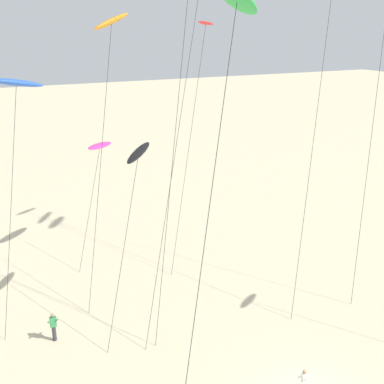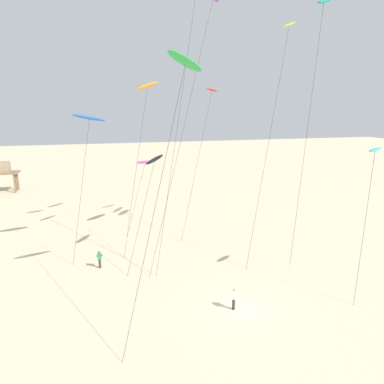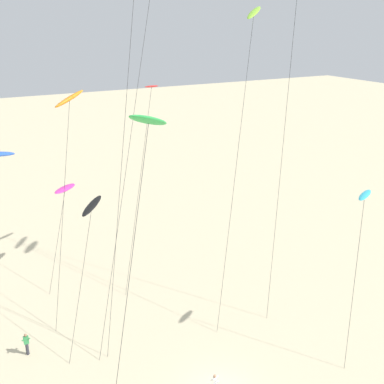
{
  "view_description": "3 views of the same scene",
  "coord_description": "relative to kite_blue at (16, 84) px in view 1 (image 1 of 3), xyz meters",
  "views": [
    {
      "loc": [
        -12.84,
        -14.11,
        16.42
      ],
      "look_at": [
        -0.78,
        10.71,
        6.92
      ],
      "focal_mm": 45.74,
      "sensor_mm": 36.0,
      "label": 1
    },
    {
      "loc": [
        -9.17,
        -20.51,
        14.33
      ],
      "look_at": [
        -0.89,
        9.36,
        6.73
      ],
      "focal_mm": 31.7,
      "sensor_mm": 36.0,
      "label": 2
    },
    {
      "loc": [
        -12.73,
        -20.23,
        22.03
      ],
      "look_at": [
        1.97,
        7.22,
        10.76
      ],
      "focal_mm": 45.24,
      "sensor_mm": 36.0,
      "label": 3
    }
  ],
  "objects": [
    {
      "name": "kite_flyer_middle",
      "position": [
        9.49,
        -13.04,
        -12.6
      ],
      "size": [
        0.68,
        0.69,
        1.67
      ],
      "color": "#33333D",
      "rests_on": "ground"
    },
    {
      "name": "kite_black",
      "position": [
        5.58,
        -2.77,
        -3.74
      ],
      "size": [
        4.4,
        4.25,
        10.24
      ],
      "color": "black",
      "rests_on": "ground"
    },
    {
      "name": "kite_flyer_nearest",
      "position": [
        0.11,
        -3.47,
        -12.6
      ],
      "size": [
        0.54,
        0.52,
        1.67
      ],
      "color": "#33333D",
      "rests_on": "ground"
    },
    {
      "name": "kite_orange",
      "position": [
        5.7,
        1.39,
        2.96
      ],
      "size": [
        4.72,
        4.18,
        17.27
      ],
      "color": "orange",
      "rests_on": "ground"
    },
    {
      "name": "kite_green",
      "position": [
        6.28,
        -11.53,
        3.64
      ],
      "size": [
        6.72,
        6.12,
        17.99
      ],
      "color": "green",
      "rests_on": "ground"
    },
    {
      "name": "kite_blue",
      "position": [
        0.0,
        0.0,
        0.0
      ],
      "size": [
        4.03,
        3.31,
        14.02
      ],
      "color": "blue",
      "rests_on": "ground"
    },
    {
      "name": "kite_magenta",
      "position": [
        5.88,
        6.22,
        -5.29
      ],
      "size": [
        4.13,
        4.1,
        8.55
      ],
      "color": "#D8339E",
      "rests_on": "ground"
    },
    {
      "name": "kite_red",
      "position": [
        13.65,
        5.09,
        2.56
      ],
      "size": [
        6.02,
        5.61,
        16.72
      ],
      "color": "red",
      "rests_on": "ground"
    }
  ]
}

